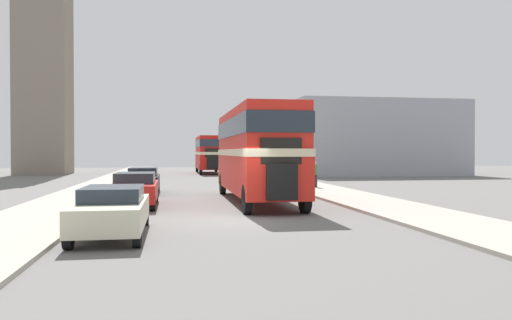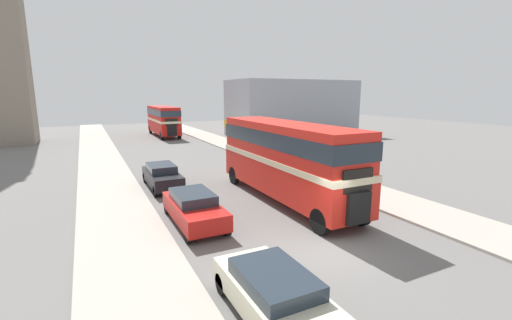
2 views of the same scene
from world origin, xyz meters
TOP-DOWN VIEW (x-y plane):
  - ground_plane at (0.00, 0.00)m, footprint 120.00×120.00m
  - sidewalk_right at (6.75, 0.00)m, footprint 3.50×120.00m
  - sidewalk_left at (-6.75, 0.00)m, footprint 3.50×120.00m
  - double_decker_bus at (1.74, 5.93)m, footprint 2.54×11.21m
  - bus_distant at (1.84, 37.75)m, footprint 2.53×10.00m
  - car_parked_near at (-3.78, -2.70)m, footprint 1.80×4.62m
  - car_parked_mid at (-3.70, 4.85)m, footprint 1.83×4.60m
  - car_parked_far at (-3.74, 11.57)m, footprint 1.73×4.47m
  - pedestrian_walking at (6.69, 13.17)m, footprint 0.33×0.33m
  - bicycle_on_pavement at (6.73, 20.96)m, footprint 0.05×1.76m
  - church_tower at (-15.46, 38.48)m, footprint 5.36×5.36m
  - shop_building_block at (18.35, 31.39)m, footprint 17.27×8.24m

SIDE VIEW (x-z plane):
  - ground_plane at x=0.00m, z-range 0.00..0.00m
  - sidewalk_right at x=6.75m, z-range 0.00..0.12m
  - sidewalk_left at x=-6.75m, z-range 0.00..0.12m
  - bicycle_on_pavement at x=6.73m, z-range 0.09..0.87m
  - car_parked_near at x=-3.78m, z-range 0.04..1.40m
  - car_parked_mid at x=-3.70m, z-range 0.03..1.48m
  - car_parked_far at x=-3.74m, z-range 0.03..1.49m
  - pedestrian_walking at x=6.69m, z-range 0.23..1.86m
  - bus_distant at x=1.84m, z-range 0.40..4.42m
  - double_decker_bus at x=1.74m, z-range 0.41..4.66m
  - shop_building_block at x=18.35m, z-range 0.00..7.51m
  - church_tower at x=-15.46m, z-range 0.39..35.24m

